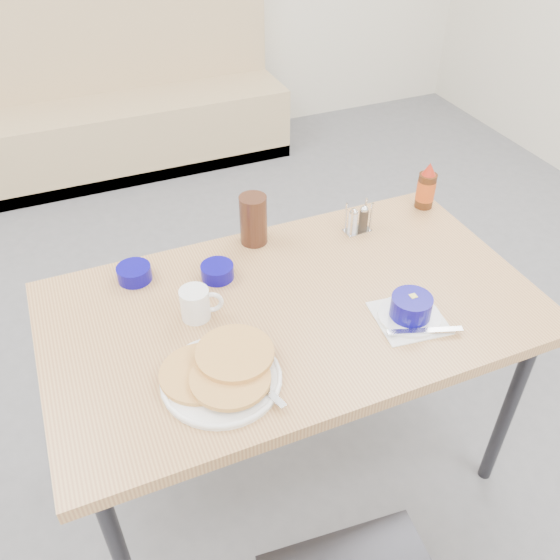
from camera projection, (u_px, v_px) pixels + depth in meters
name	position (u px, v px, depth m)	size (l,w,h in m)	color
ground	(320.00, 520.00, 1.99)	(6.00, 6.00, 0.00)	slate
booth_bench	(132.00, 110.00, 3.76)	(1.90, 0.56, 1.22)	tan
dining_table	(293.00, 321.00, 1.73)	(1.40, 0.80, 0.76)	tan
pancake_plate	(222.00, 373.00, 1.46)	(0.30, 0.30, 0.05)	white
coffee_mug	(196.00, 303.00, 1.63)	(0.12, 0.08, 0.09)	white
grits_setting	(411.00, 310.00, 1.63)	(0.20, 0.22, 0.08)	white
creamer_bowl	(134.00, 273.00, 1.77)	(0.10, 0.10, 0.05)	#0A0579
butter_bowl	(217.00, 272.00, 1.78)	(0.10, 0.10, 0.04)	#0A0579
amber_tumbler	(253.00, 220.00, 1.89)	(0.09, 0.09, 0.17)	#3C1F13
condiment_caddy	(358.00, 221.00, 1.96)	(0.09, 0.06, 0.11)	silver
syrup_bottle	(426.00, 188.00, 2.06)	(0.06, 0.06, 0.17)	#47230F
sugar_wrapper	(228.00, 335.00, 1.60)	(0.04, 0.02, 0.00)	#CA4344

